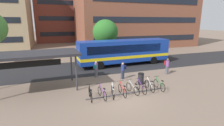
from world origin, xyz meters
The scene contains 20 objects.
ground centered at (0.00, 0.00, 0.00)m, with size 200.00×200.00×0.00m, color #7A6656.
bus_lane_asphalt centered at (0.00, 9.45, 0.00)m, with size 80.00×7.20×0.01m, color #232326.
city_bus centered at (4.36, 9.45, 1.78)m, with size 12.11×2.99×3.20m.
bike_rack centered at (0.75, 0.67, 0.09)m, with size 6.53×0.13×0.70m.
parked_bicycle_black_0 centered at (-2.16, 0.65, 0.38)m, with size 0.52×1.72×0.99m.
parked_bicycle_purple_1 centered at (-1.29, 0.58, 0.38)m, with size 0.52×1.72×0.99m.
parked_bicycle_white_2 centered at (-0.48, 0.55, 0.38)m, with size 0.59×1.69×0.99m.
parked_bicycle_red_3 centered at (0.30, 0.56, 0.38)m, with size 0.52×1.72×0.99m.
parked_bicycle_silver_4 centered at (1.19, 0.63, 0.38)m, with size 0.55×1.70×0.99m.
parked_bicycle_purple_5 centered at (1.93, 0.63, 0.38)m, with size 0.52×1.72×0.99m.
parked_bicycle_white_6 centered at (2.80, 0.75, 0.38)m, with size 0.52×1.72×0.99m.
parked_bicycle_green_7 centered at (3.64, 0.63, 0.38)m, with size 0.52×1.72×0.99m.
transit_shelter centered at (-6.05, 3.82, 2.91)m, with size 7.29×3.69×3.09m.
commuter_red_pack_0 centered at (6.91, 4.02, 0.98)m, with size 0.38×0.55×1.71m.
commuter_teal_pack_1 centered at (-0.50, 5.52, 0.94)m, with size 0.56×0.60×1.63m.
commuter_navy_pack_2 centered at (1.86, 4.14, 0.94)m, with size 0.59×0.46×1.64m.
trash_bin centered at (2.77, 2.19, 0.52)m, with size 0.55×0.55×1.03m.
street_tree_1 centered at (3.50, 15.20, 3.90)m, with size 3.96×3.96×5.85m.
building_right_wing centered at (14.17, 26.58, 9.17)m, with size 26.10×13.65×18.33m.
building_centre_block centered at (0.53, 42.39, 5.94)m, with size 17.56×10.81×11.89m.
Camera 1 is at (-4.46, -10.60, 5.45)m, focal length 27.34 mm.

